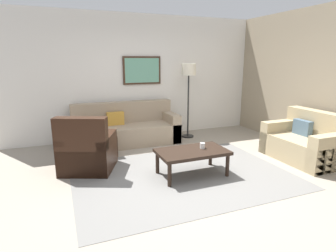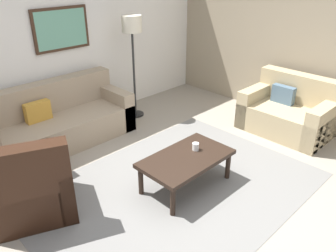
{
  "view_description": "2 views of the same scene",
  "coord_description": "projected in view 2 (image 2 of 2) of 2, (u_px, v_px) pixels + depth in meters",
  "views": [
    {
      "loc": [
        -1.73,
        -3.72,
        1.8
      ],
      "look_at": [
        -0.15,
        0.24,
        0.77
      ],
      "focal_mm": 29.52,
      "sensor_mm": 36.0,
      "label": 1
    },
    {
      "loc": [
        -2.38,
        -2.28,
        2.47
      ],
      "look_at": [
        0.07,
        0.2,
        0.76
      ],
      "focal_mm": 35.95,
      "sensor_mm": 36.0,
      "label": 2
    }
  ],
  "objects": [
    {
      "name": "coffee_table",
      "position": [
        186.0,
        160.0,
        3.96
      ],
      "size": [
        1.1,
        0.64,
        0.41
      ],
      "color": "black",
      "rests_on": "ground_plane"
    },
    {
      "name": "framed_artwork",
      "position": [
        61.0,
        29.0,
        5.03
      ],
      "size": [
        0.89,
        0.04,
        0.63
      ],
      "color": "#382316"
    },
    {
      "name": "ottoman",
      "position": [
        32.0,
        161.0,
        4.25
      ],
      "size": [
        0.56,
        0.56,
        0.4
      ],
      "primitive_type": "cube",
      "color": "black",
      "rests_on": "ground_plane"
    },
    {
      "name": "stone_feature_panel",
      "position": [
        308.0,
        36.0,
        5.32
      ],
      "size": [
        0.12,
        5.2,
        2.8
      ],
      "primitive_type": "cube",
      "color": "gray",
      "rests_on": "ground_plane"
    },
    {
      "name": "ground_plane",
      "position": [
        175.0,
        189.0,
        4.04
      ],
      "size": [
        8.0,
        8.0,
        0.0
      ],
      "primitive_type": "plane",
      "color": "gray"
    },
    {
      "name": "rear_partition",
      "position": [
        53.0,
        40.0,
        5.08
      ],
      "size": [
        6.0,
        0.12,
        2.8
      ],
      "primitive_type": "cube",
      "color": "silver",
      "rests_on": "ground_plane"
    },
    {
      "name": "couch_loveseat",
      "position": [
        289.0,
        113.0,
        5.35
      ],
      "size": [
        0.9,
        1.32,
        0.88
      ],
      "color": "tan",
      "rests_on": "ground_plane"
    },
    {
      "name": "lamp_standing",
      "position": [
        132.0,
        35.0,
        5.38
      ],
      "size": [
        0.32,
        0.32,
        1.71
      ],
      "color": "black",
      "rests_on": "ground_plane"
    },
    {
      "name": "cup",
      "position": [
        195.0,
        146.0,
        4.06
      ],
      "size": [
        0.08,
        0.08,
        0.09
      ],
      "primitive_type": "cylinder",
      "color": "white",
      "rests_on": "coffee_table"
    },
    {
      "name": "area_rug",
      "position": [
        175.0,
        189.0,
        4.04
      ],
      "size": [
        3.36,
        2.42,
        0.01
      ],
      "primitive_type": "cube",
      "color": "slate",
      "rests_on": "ground_plane"
    },
    {
      "name": "couch_main",
      "position": [
        54.0,
        124.0,
        4.99
      ],
      "size": [
        2.23,
        0.88,
        0.88
      ],
      "color": "gray",
      "rests_on": "ground_plane"
    },
    {
      "name": "armchair_leather",
      "position": [
        33.0,
        191.0,
        3.52
      ],
      "size": [
        1.05,
        1.05,
        0.95
      ],
      "color": "black",
      "rests_on": "ground_plane"
    }
  ]
}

